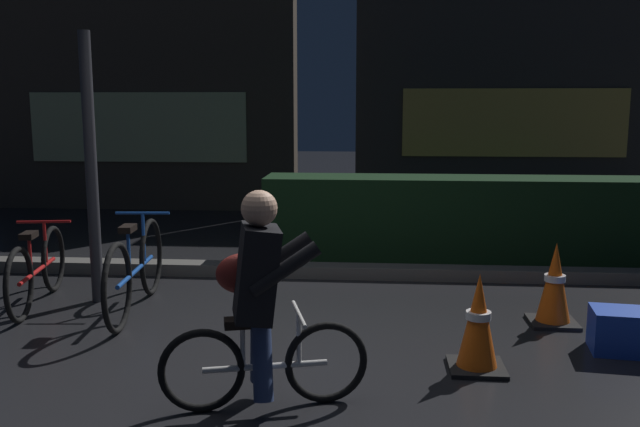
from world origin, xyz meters
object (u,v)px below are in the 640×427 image
traffic_cone_far (554,285)px  blue_crate (624,331)px  parked_bike_left_mid (37,269)px  traffic_cone_near (478,324)px  parked_bike_center_left (136,269)px  street_post (91,170)px  cyclist (259,299)px

traffic_cone_far → blue_crate: size_ratio=1.48×
parked_bike_left_mid → traffic_cone_near: 3.70m
parked_bike_center_left → traffic_cone_far: bearing=-95.8°
parked_bike_left_mid → street_post: bearing=-80.1°
blue_crate → cyclist: cyclist is taller
street_post → blue_crate: (4.14, -0.90, -1.00)m
traffic_cone_near → traffic_cone_far: traffic_cone_far is taller
street_post → traffic_cone_near: (3.07, -1.30, -0.84)m
street_post → blue_crate: 4.35m
parked_bike_left_mid → traffic_cone_near: parked_bike_left_mid is taller
traffic_cone_near → traffic_cone_far: (0.73, 0.98, 0.00)m
traffic_cone_near → traffic_cone_far: 1.22m
parked_bike_left_mid → cyclist: bearing=-138.4°
traffic_cone_near → cyclist: bearing=-154.2°
parked_bike_left_mid → cyclist: size_ratio=1.20×
parked_bike_left_mid → traffic_cone_near: (3.52, -1.14, -0.01)m
blue_crate → parked_bike_left_mid: bearing=170.8°
cyclist → traffic_cone_near: bearing=11.0°
parked_bike_left_mid → blue_crate: size_ratio=3.39×
blue_crate → street_post: bearing=167.7°
traffic_cone_near → street_post: bearing=157.1°
street_post → traffic_cone_near: street_post is taller
traffic_cone_far → parked_bike_center_left: bearing=178.9°
traffic_cone_near → blue_crate: (1.06, 0.40, -0.16)m
street_post → traffic_cone_near: size_ratio=3.59×
street_post → parked_bike_left_mid: 0.96m
street_post → traffic_cone_far: bearing=-4.8°
parked_bike_center_left → parked_bike_left_mid: bearing=79.0°
blue_crate → cyclist: size_ratio=0.35×
parked_bike_left_mid → cyclist: cyclist is taller
parked_bike_center_left → cyclist: bearing=-146.5°
blue_crate → traffic_cone_near: bearing=-159.4°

